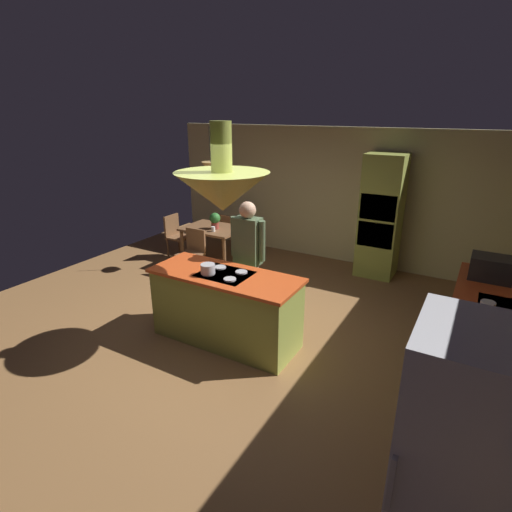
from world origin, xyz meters
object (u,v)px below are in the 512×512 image
dining_table (213,233)px  canister_sugar (487,308)px  person_at_island (248,254)px  microwave_on_counter (491,268)px  chair_facing_island (193,250)px  refrigerator (463,472)px  cup_on_table (213,229)px  cooking_pot_on_cooktop (208,269)px  chair_by_back_wall (231,232)px  potted_plant_on_table (215,220)px  canister_flour (487,314)px  chair_at_corner (176,234)px  oven_tower (381,217)px  kitchen_island (226,307)px

dining_table → canister_sugar: (4.54, -1.67, 0.36)m
person_at_island → microwave_on_counter: size_ratio=3.73×
person_at_island → chair_facing_island: bearing=153.3°
chair_facing_island → canister_sugar: size_ratio=6.16×
refrigerator → dining_table: 5.90m
cup_on_table → microwave_on_counter: bearing=-5.7°
refrigerator → canister_sugar: 2.13m
cooking_pot_on_cooktop → chair_by_back_wall: bearing=118.4°
dining_table → cooking_pot_on_cooktop: 2.73m
potted_plant_on_table → microwave_on_counter: (4.46, -0.60, 0.15)m
refrigerator → person_at_island: (-2.86, 2.35, 0.08)m
canister_flour → microwave_on_counter: (0.00, 1.22, 0.05)m
dining_table → canister_flour: bearing=-22.2°
potted_plant_on_table → cup_on_table: (0.07, -0.17, -0.12)m
chair_facing_island → microwave_on_counter: size_ratio=1.89×
refrigerator → chair_at_corner: (-5.42, 3.80, -0.40)m
refrigerator → potted_plant_on_table: (-4.42, 3.77, 0.02)m
oven_tower → potted_plant_on_table: 2.97m
oven_tower → cup_on_table: oven_tower is taller
chair_facing_island → chair_at_corner: same height
chair_by_back_wall → chair_at_corner: 1.11m
refrigerator → canister_sugar: size_ratio=12.82×
chair_at_corner → cooking_pot_on_cooktop: 3.36m
potted_plant_on_table → refrigerator: bearing=-40.4°
person_at_island → chair_facing_island: (-1.64, 0.82, -0.48)m
kitchen_island → canister_flour: size_ratio=11.03×
kitchen_island → person_at_island: bearing=95.3°
chair_by_back_wall → cooking_pot_on_cooktop: (1.54, -2.85, 0.51)m
kitchen_island → cup_on_table: 2.47m
potted_plant_on_table → cup_on_table: bearing=-65.8°
refrigerator → microwave_on_counter: bearing=89.3°
person_at_island → potted_plant_on_table: bearing=137.9°
dining_table → canister_sugar: canister_sugar is taller
chair_by_back_wall → microwave_on_counter: microwave_on_counter is taller
dining_table → cup_on_table: bearing=-52.6°
chair_facing_island → chair_at_corner: 1.11m
kitchen_island → canister_flour: 2.90m
oven_tower → chair_facing_island: (-2.80, -1.77, -0.58)m
microwave_on_counter → kitchen_island: bearing=-152.7°
oven_tower → chair_by_back_wall: (-2.80, -0.52, -0.58)m
canister_sugar → cooking_pot_on_cooktop: (-3.00, -0.56, 0.01)m
chair_by_back_wall → potted_plant_on_table: bearing=96.8°
refrigerator → person_at_island: size_ratio=1.06×
dining_table → chair_at_corner: chair_at_corner is taller
chair_by_back_wall → potted_plant_on_table: potted_plant_on_table is taller
kitchen_island → dining_table: size_ratio=1.79×
oven_tower → chair_at_corner: bearing=-162.9°
kitchen_island → refrigerator: bearing=-31.3°
person_at_island → chair_by_back_wall: 2.68m
kitchen_island → chair_facing_island: bearing=139.0°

